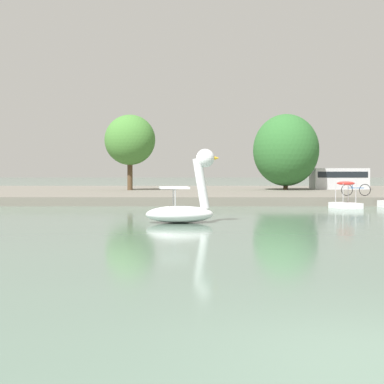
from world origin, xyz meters
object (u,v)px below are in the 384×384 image
Objects in this scene: swan_boat at (185,204)px; tree_willow_near_path at (286,150)px; pedal_boat_red at (346,200)px; parked_van at (339,178)px; tree_broadleaf_left at (130,140)px; bicycle_parked at (356,190)px.

tree_willow_near_path reaches higher than swan_boat.
pedal_boat_red is 17.66m from parked_van.
swan_boat is 24.62m from tree_broadleaf_left.
swan_boat reaches higher than parked_van.
tree_broadleaf_left is at bearing 131.49° from pedal_boat_red.
bicycle_parked is at bearing 51.98° from swan_boat.
tree_willow_near_path reaches higher than pedal_boat_red.
swan_boat reaches higher than bicycle_parked.
bicycle_parked is at bearing 67.41° from pedal_boat_red.
tree_willow_near_path reaches higher than tree_broadleaf_left.
swan_boat reaches higher than pedal_boat_red.
pedal_boat_red is 0.34× the size of tree_broadleaf_left.
tree_willow_near_path is 12.42m from tree_broadleaf_left.
tree_broadleaf_left reaches higher than swan_boat.
bicycle_parked is at bearing -79.00° from tree_willow_near_path.
pedal_boat_red is (8.41, 9.01, -0.29)m from swan_boat.
tree_broadleaf_left is 17.38m from parked_van.
tree_willow_near_path is 1.25× the size of tree_broadleaf_left.
parked_van is at bearing 7.88° from tree_broadleaf_left.
swan_boat is 12.33m from pedal_boat_red.
bicycle_parked is (1.56, 3.75, 0.43)m from pedal_boat_red.
bicycle_parked is at bearing -99.53° from parked_van.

